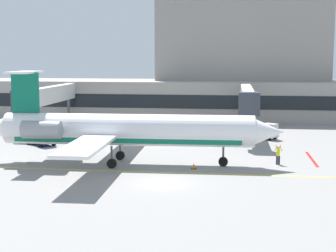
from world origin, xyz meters
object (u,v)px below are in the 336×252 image
baggage_tug (142,131)px  pushback_tractor (43,138)px  belt_loader (265,132)px  marshaller (278,154)px  regional_jet (122,130)px

baggage_tug → pushback_tractor: size_ratio=0.95×
belt_loader → marshaller: bearing=-88.7°
marshaller → belt_loader: bearing=91.3°
marshaller → regional_jet: bearing=-173.4°
regional_jet → marshaller: bearing=6.6°
regional_jet → pushback_tractor: bearing=142.3°
baggage_tug → belt_loader: (15.78, 1.15, -0.02)m
regional_jet → belt_loader: size_ratio=7.25×
regional_jet → marshaller: size_ratio=15.67×
baggage_tug → pushback_tractor: bearing=-145.7°
regional_jet → marshaller: (15.07, 1.75, -2.38)m
pushback_tractor → marshaller: bearing=-15.1°
regional_jet → baggage_tug: size_ratio=7.78×
baggage_tug → marshaller: (16.13, -14.36, 0.04)m
baggage_tug → regional_jet: bearing=-86.2°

